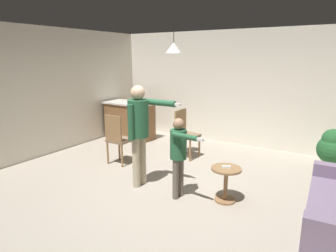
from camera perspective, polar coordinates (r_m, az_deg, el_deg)
ground at (r=4.87m, az=-0.64°, el=-12.27°), size 7.68×7.68×0.00m
wall_back at (r=7.33m, az=13.13°, el=7.05°), size 6.40×0.10×2.70m
wall_left at (r=6.73m, az=-24.33°, el=5.71°), size 0.10×6.40×2.70m
kitchen_counter at (r=7.75m, az=-7.30°, el=1.07°), size 1.26×0.66×0.95m
side_table_by_couch at (r=4.50m, az=11.00°, el=-10.15°), size 0.44×0.44×0.52m
person_adult at (r=4.76m, az=-5.54°, el=0.21°), size 0.82×0.49×1.65m
person_child at (r=4.38m, az=2.11°, el=-4.49°), size 0.61×0.40×1.23m
dining_chair_by_counter at (r=5.92m, az=-9.61°, el=-2.15°), size 0.43×0.43×1.00m
dining_chair_near_wall at (r=6.27m, az=3.24°, el=-1.10°), size 0.46×0.46×1.00m
potted_plant_corner at (r=6.23m, az=28.89°, el=-3.79°), size 0.53×0.53×0.81m
spare_remote_on_table at (r=4.41m, az=11.07°, el=-7.70°), size 0.13×0.10×0.04m
ceiling_light_pendant at (r=5.87m, az=1.10°, el=14.75°), size 0.32×0.32×0.55m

